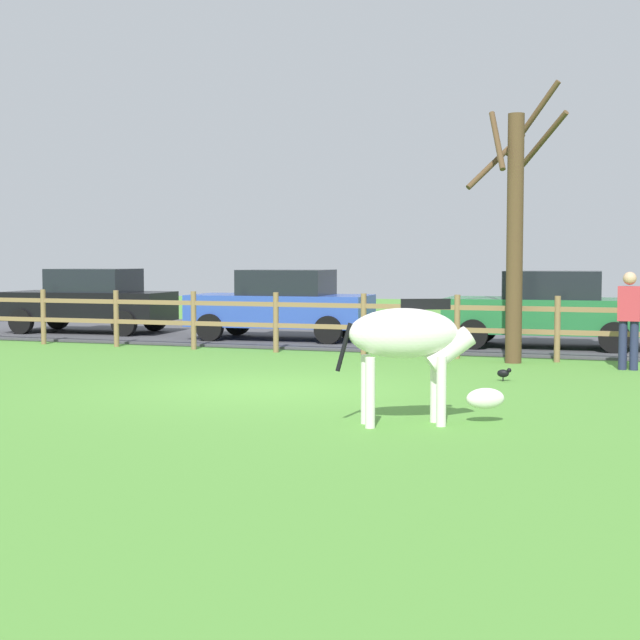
% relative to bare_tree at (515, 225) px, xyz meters
% --- Properties ---
extents(ground_plane, '(60.00, 60.00, 0.00)m').
position_rel_bare_tree_xyz_m(ground_plane, '(-2.79, -4.65, -2.45)').
color(ground_plane, '#549338').
extents(parking_asphalt, '(28.00, 7.40, 0.05)m').
position_rel_bare_tree_xyz_m(parking_asphalt, '(-2.79, 4.65, -2.43)').
color(parking_asphalt, '#47474C').
rests_on(parking_asphalt, ground_plane).
extents(paddock_fence, '(21.88, 0.11, 1.19)m').
position_rel_bare_tree_xyz_m(paddock_fence, '(-2.90, 0.35, -1.77)').
color(paddock_fence, olive).
rests_on(paddock_fence, ground_plane).
extents(bare_tree, '(1.80, 1.42, 4.99)m').
position_rel_bare_tree_xyz_m(bare_tree, '(0.00, 0.00, 0.00)').
color(bare_tree, '#513A23').
rests_on(bare_tree, ground_plane).
extents(zebra, '(1.78, 1.11, 1.41)m').
position_rel_bare_tree_xyz_m(zebra, '(-0.17, -6.87, -1.52)').
color(zebra, white).
rests_on(zebra, ground_plane).
extents(crow_on_grass, '(0.21, 0.10, 0.20)m').
position_rel_bare_tree_xyz_m(crow_on_grass, '(0.24, -2.68, -2.32)').
color(crow_on_grass, black).
rests_on(crow_on_grass, ground_plane).
extents(parked_car_blue, '(4.10, 2.08, 1.56)m').
position_rel_bare_tree_xyz_m(parked_car_blue, '(-5.51, 2.68, -1.61)').
color(parked_car_blue, '#2D4CAD').
rests_on(parked_car_blue, parking_asphalt).
extents(parked_car_green, '(4.08, 2.05, 1.56)m').
position_rel_bare_tree_xyz_m(parked_car_green, '(0.29, 2.67, -1.61)').
color(parked_car_green, '#236B38').
rests_on(parked_car_green, parking_asphalt).
extents(parked_car_black, '(4.13, 2.15, 1.56)m').
position_rel_bare_tree_xyz_m(parked_car_black, '(-10.68, 2.98, -1.61)').
color(parked_car_black, black).
rests_on(parked_car_black, parking_asphalt).
extents(visitor_near_fence, '(0.37, 0.24, 1.64)m').
position_rel_bare_tree_xyz_m(visitor_near_fence, '(1.97, -0.50, -1.54)').
color(visitor_near_fence, '#232847').
rests_on(visitor_near_fence, ground_plane).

